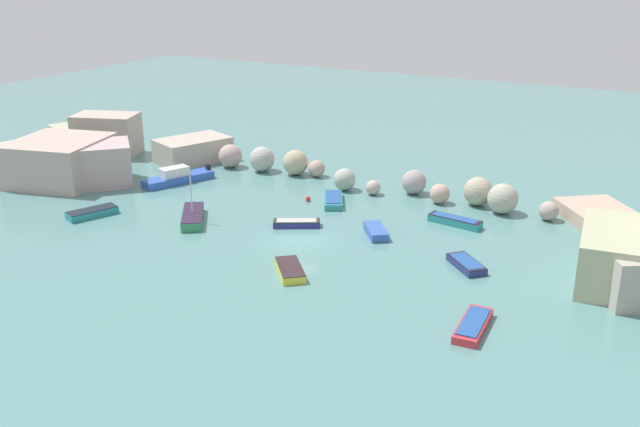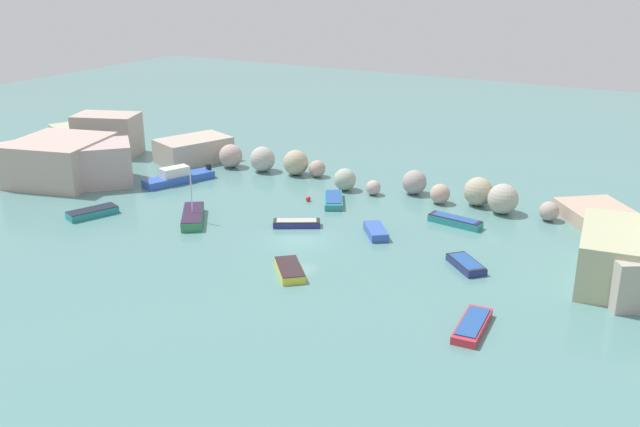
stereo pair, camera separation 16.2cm
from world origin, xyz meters
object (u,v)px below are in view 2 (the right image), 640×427
Objects in this scene: moored_boat_1 at (333,200)px; moored_boat_3 at (297,223)px; channel_buoy at (308,199)px; moored_boat_9 at (455,221)px; moored_boat_5 at (290,270)px; moored_boat_7 at (178,177)px; moored_boat_8 at (93,212)px; moored_boat_2 at (472,326)px; moored_boat_6 at (376,231)px; moored_boat_0 at (193,216)px; moored_boat_4 at (466,264)px.

moored_boat_3 is at bearing -27.69° from moored_boat_1.
channel_buoy is 0.10× the size of moored_boat_9.
moored_boat_1 is at bearing 15.18° from channel_buoy.
moored_boat_5 is 0.54× the size of moored_boat_7.
moored_boat_7 reaches higher than moored_boat_9.
moored_boat_1 is 15.88m from moored_boat_7.
moored_boat_8 is (-15.91, -12.59, 0.01)m from moored_boat_1.
moored_boat_6 is (-11.06, 10.73, 0.05)m from moored_boat_2.
moored_boat_9 is at bearing -161.72° from moored_boat_2.
moored_boat_0 is 10.98m from moored_boat_7.
moored_boat_6 is (14.33, 4.37, -0.09)m from moored_boat_0.
moored_boat_3 is at bearing -115.69° from moored_boat_6.
moored_boat_6 is at bearing -50.21° from moored_boat_8.
moored_boat_0 is at bearing -68.46° from moored_boat_1.
channel_buoy is 0.13× the size of moored_boat_4.
moored_boat_5 is 0.88× the size of moored_boat_8.
moored_boat_2 is 17.15m from moored_boat_9.
channel_buoy is 0.10× the size of moored_boat_8.
channel_buoy is 18.22m from moored_boat_8.
moored_boat_4 is (16.65, -7.05, 0.06)m from channel_buoy.
moored_boat_2 is 1.18× the size of moored_boat_5.
moored_boat_5 is (6.52, -13.81, 0.06)m from channel_buoy.
moored_boat_5 reaches higher than moored_boat_4.
moored_boat_2 is 8.76m from moored_boat_4.
moored_boat_5 is (4.33, -14.41, -0.02)m from moored_boat_1.
moored_boat_0 is at bearing -110.57° from moored_boat_6.
channel_buoy is at bearing -155.22° from moored_boat_6.
moored_boat_5 reaches higher than channel_buoy.
moored_boat_3 is 12.69m from moored_boat_9.
moored_boat_9 reaches higher than channel_buoy.
moored_boat_0 reaches higher than moored_boat_2.
moored_boat_5 is at bearing -12.09° from moored_boat_1.
moored_boat_2 is 0.63× the size of moored_boat_7.
moored_boat_3 is at bearing 39.16° from moored_boat_4.
moored_boat_4 is at bearing -22.96° from channel_buoy.
moored_boat_0 is (-5.68, -8.91, 0.18)m from channel_buoy.
channel_buoy is 2.27m from moored_boat_1.
moored_boat_7 is (-15.89, 4.59, 0.26)m from moored_boat_3.
moored_boat_2 is 1.18× the size of moored_boat_3.
moored_boat_8 reaches higher than moored_boat_2.
moored_boat_1 is 16.36m from moored_boat_4.
moored_boat_2 is at bearing -37.76° from channel_buoy.
moored_boat_6 reaches higher than moored_boat_2.
moored_boat_3 is at bearing 96.38° from moored_boat_7.
moored_boat_5 is 20.32m from moored_boat_8.
moored_boat_0 is 1.16× the size of moored_boat_9.
moored_boat_3 is 1.11× the size of moored_boat_4.
moored_boat_7 reaches higher than channel_buoy.
moored_boat_1 is at bearing -166.03° from moored_boat_6.
channel_buoy is 24.93m from moored_boat_2.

